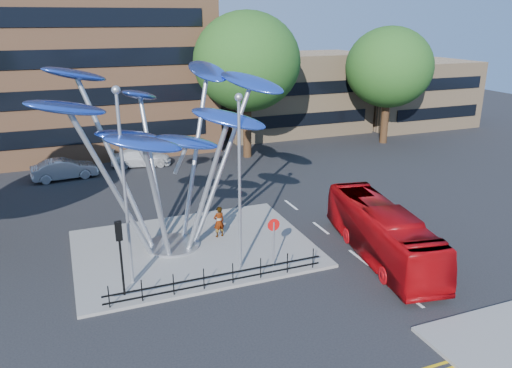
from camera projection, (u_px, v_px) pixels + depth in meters
name	position (u px, v px, depth m)	size (l,w,h in m)	color
ground	(254.00, 304.00, 21.09)	(120.00, 120.00, 0.00)	black
traffic_island	(194.00, 248.00, 26.01)	(12.00, 9.00, 0.15)	slate
low_building_near	(292.00, 93.00, 51.84)	(15.00, 8.00, 8.00)	tan
low_building_far	(414.00, 93.00, 55.11)	(12.00, 8.00, 7.00)	tan
tree_right	(247.00, 62.00, 40.72)	(8.80, 8.80, 12.11)	black
tree_far	(389.00, 67.00, 45.89)	(8.00, 8.00, 10.81)	black
leaf_sculpture	(163.00, 118.00, 24.07)	(12.72, 9.54, 9.51)	#9EA0A5
street_lamp_left	(123.00, 172.00, 20.90)	(0.36, 0.36, 8.80)	#9EA0A5
street_lamp_right	(239.00, 168.00, 22.29)	(0.36, 0.36, 8.30)	#9EA0A5
traffic_light_island	(120.00, 243.00, 20.72)	(0.28, 0.18, 3.42)	black
no_entry_sign_island	(274.00, 235.00, 23.43)	(0.60, 0.10, 2.45)	#9EA0A5
pedestrian_railing_front	(219.00, 278.00, 22.07)	(10.00, 0.06, 1.00)	black
red_bus	(382.00, 232.00, 24.84)	(2.25, 9.62, 2.68)	#A2070C
pedestrian	(219.00, 222.00, 26.94)	(0.63, 0.41, 1.73)	gray
parked_car_mid	(64.00, 169.00, 37.10)	(1.63, 4.67, 1.54)	#A0A2A7
parked_car_right	(141.00, 158.00, 40.43)	(1.94, 4.77, 1.38)	silver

